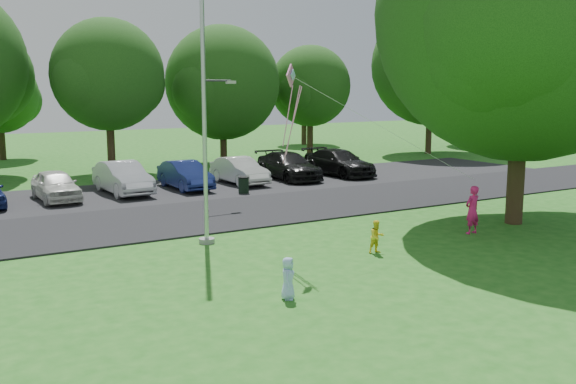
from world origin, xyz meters
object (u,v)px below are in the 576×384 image
woman (472,210)px  kite (296,93)px  big_tree (526,19)px  street_lamp (210,129)px  flagpole (204,112)px  trash_can (244,186)px  child_blue (288,278)px  child_yellow (377,237)px

woman → kite: kite is taller
big_tree → woman: (-2.52, -0.34, -6.44)m
street_lamp → woman: street_lamp is taller
flagpole → big_tree: size_ratio=0.78×
woman → street_lamp: bearing=-65.4°
woman → trash_can: bearing=-79.6°
trash_can → flagpole: bearing=-123.9°
flagpole → child_blue: (-0.55, -6.03, -3.66)m
big_tree → child_yellow: big_tree is taller
flagpole → woman: 9.57m
flagpole → kite: bearing=-63.0°
street_lamp → woman: (5.40, -9.60, -2.38)m
trash_can → woman: 11.62m
child_yellow → kite: 4.95m
woman → child_blue: (-8.86, -2.69, -0.32)m
big_tree → child_yellow: 9.71m
kite → street_lamp: bearing=43.0°
street_lamp → kite: size_ratio=0.74×
trash_can → big_tree: (5.56, -10.87, 6.86)m
child_yellow → woman: bearing=10.1°
flagpole → trash_can: (5.28, 7.86, -3.76)m
flagpole → woman: size_ratio=6.07×
child_blue → kite: size_ratio=0.14×
flagpole → child_blue: bearing=-95.2°
child_blue → big_tree: bearing=-38.4°
woman → child_blue: 9.27m
flagpole → child_blue: 7.08m
big_tree → child_yellow: size_ratio=12.74×
child_yellow → trash_can: bearing=88.2°
street_lamp → child_blue: 13.05m
flagpole → trash_can: 10.19m
big_tree → kite: big_tree is taller
woman → kite: bearing=-7.7°
flagpole → big_tree: 11.67m
street_lamp → child_yellow: street_lamp is taller
flagpole → kite: 3.41m
child_yellow → child_blue: bearing=-147.9°
street_lamp → kite: 9.48m
woman → child_yellow: (-4.41, -0.40, -0.32)m
street_lamp → child_blue: bearing=-108.2°
street_lamp → child_blue: (-3.46, -12.29, -2.70)m
big_tree → woman: 6.93m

